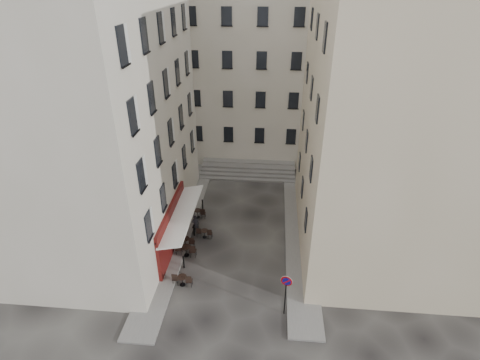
# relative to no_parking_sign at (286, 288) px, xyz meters

# --- Properties ---
(ground) EXTENTS (90.00, 90.00, 0.00)m
(ground) POSITION_rel_no_parking_sign_xyz_m (-3.32, 4.23, -2.00)
(ground) COLOR black
(ground) RESTS_ON ground
(sidewalk_left) EXTENTS (2.00, 22.00, 0.12)m
(sidewalk_left) POSITION_rel_no_parking_sign_xyz_m (-7.82, 8.23, -1.94)
(sidewalk_left) COLOR slate
(sidewalk_left) RESTS_ON ground
(sidewalk_right) EXTENTS (2.00, 18.00, 0.12)m
(sidewalk_right) POSITION_rel_no_parking_sign_xyz_m (1.18, 7.23, -1.94)
(sidewalk_right) COLOR slate
(sidewalk_right) RESTS_ON ground
(building_left) EXTENTS (12.20, 16.20, 20.60)m
(building_left) POSITION_rel_no_parking_sign_xyz_m (-13.82, 7.23, 8.31)
(building_left) COLOR #BDB7A2
(building_left) RESTS_ON ground
(building_right) EXTENTS (12.20, 14.20, 18.60)m
(building_right) POSITION_rel_no_parking_sign_xyz_m (7.18, 7.73, 7.31)
(building_right) COLOR tan
(building_right) RESTS_ON ground
(building_back) EXTENTS (18.20, 10.20, 18.60)m
(building_back) POSITION_rel_no_parking_sign_xyz_m (-4.32, 23.23, 7.31)
(building_back) COLOR #BDB7A2
(building_back) RESTS_ON ground
(cafe_storefront) EXTENTS (1.74, 7.30, 3.50)m
(cafe_storefront) POSITION_rel_no_parking_sign_xyz_m (-7.63, 5.23, -0.12)
(cafe_storefront) COLOR #4D120B
(cafe_storefront) RESTS_ON ground
(stone_steps) EXTENTS (9.00, 3.15, 0.80)m
(stone_steps) POSITION_rel_no_parking_sign_xyz_m (-3.32, 16.80, -1.60)
(stone_steps) COLOR slate
(stone_steps) RESTS_ON ground
(bollard_near) EXTENTS (0.12, 0.12, 0.98)m
(bollard_near) POSITION_rel_no_parking_sign_xyz_m (-6.57, 3.23, -1.48)
(bollard_near) COLOR black
(bollard_near) RESTS_ON ground
(bollard_mid) EXTENTS (0.12, 0.12, 0.98)m
(bollard_mid) POSITION_rel_no_parking_sign_xyz_m (-6.57, 6.73, -1.48)
(bollard_mid) COLOR black
(bollard_mid) RESTS_ON ground
(bollard_far) EXTENTS (0.12, 0.12, 0.98)m
(bollard_far) POSITION_rel_no_parking_sign_xyz_m (-6.57, 10.23, -1.48)
(bollard_far) COLOR black
(bollard_far) RESTS_ON ground
(no_parking_sign) EXTENTS (0.63, 0.21, 2.83)m
(no_parking_sign) POSITION_rel_no_parking_sign_xyz_m (0.00, 0.00, 0.00)
(no_parking_sign) COLOR black
(no_parking_sign) RESTS_ON ground
(bistro_table_a) EXTENTS (1.27, 0.59, 0.89)m
(bistro_table_a) POSITION_rel_no_parking_sign_xyz_m (-6.30, 1.68, -1.55)
(bistro_table_a) COLOR black
(bistro_table_a) RESTS_ON ground
(bistro_table_b) EXTENTS (1.43, 0.67, 1.01)m
(bistro_table_b) POSITION_rel_no_parking_sign_xyz_m (-6.67, 4.44, -1.49)
(bistro_table_b) COLOR black
(bistro_table_b) RESTS_ON ground
(bistro_table_c) EXTENTS (1.31, 0.61, 0.92)m
(bistro_table_c) POSITION_rel_no_parking_sign_xyz_m (-6.92, 5.41, -1.53)
(bistro_table_c) COLOR black
(bistro_table_c) RESTS_ON ground
(bistro_table_d) EXTENTS (1.15, 0.54, 0.81)m
(bistro_table_d) POSITION_rel_no_parking_sign_xyz_m (-5.77, 6.58, -1.59)
(bistro_table_d) COLOR black
(bistro_table_d) RESTS_ON ground
(bistro_table_e) EXTENTS (1.29, 0.60, 0.91)m
(bistro_table_e) POSITION_rel_no_parking_sign_xyz_m (-6.76, 9.06, -1.54)
(bistro_table_e) COLOR black
(bistro_table_e) RESTS_ON ground
(pedestrian) EXTENTS (0.63, 0.48, 1.56)m
(pedestrian) POSITION_rel_no_parking_sign_xyz_m (-6.52, 7.07, -1.22)
(pedestrian) COLOR black
(pedestrian) RESTS_ON ground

